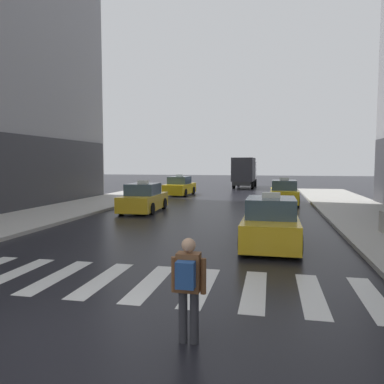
# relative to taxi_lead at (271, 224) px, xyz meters

# --- Properties ---
(ground_plane) EXTENTS (160.00, 160.00, 0.00)m
(ground_plane) POSITION_rel_taxi_lead_xyz_m (-3.33, -7.77, -0.72)
(ground_plane) COLOR black
(crosswalk_markings) EXTENTS (11.30, 2.80, 0.01)m
(crosswalk_markings) POSITION_rel_taxi_lead_xyz_m (-3.33, -4.77, -0.72)
(crosswalk_markings) COLOR silver
(crosswalk_markings) RESTS_ON ground
(taxi_lead) EXTENTS (1.96, 4.55, 1.80)m
(taxi_lead) POSITION_rel_taxi_lead_xyz_m (0.00, 0.00, 0.00)
(taxi_lead) COLOR gold
(taxi_lead) RESTS_ON ground
(taxi_second) EXTENTS (2.05, 4.59, 1.80)m
(taxi_second) POSITION_rel_taxi_lead_xyz_m (-7.18, 7.47, 0.00)
(taxi_second) COLOR gold
(taxi_second) RESTS_ON ground
(taxi_third) EXTENTS (1.97, 4.56, 1.80)m
(taxi_third) POSITION_rel_taxi_lead_xyz_m (0.86, 13.30, 0.00)
(taxi_third) COLOR yellow
(taxi_third) RESTS_ON ground
(taxi_fourth) EXTENTS (2.09, 4.61, 1.80)m
(taxi_fourth) POSITION_rel_taxi_lead_xyz_m (-7.79, 18.63, 0.00)
(taxi_fourth) COLOR yellow
(taxi_fourth) RESTS_ON ground
(box_truck) EXTENTS (2.40, 7.58, 3.35)m
(box_truck) POSITION_rel_taxi_lead_xyz_m (-2.92, 29.10, 1.13)
(box_truck) COLOR #2D2D2D
(box_truck) RESTS_ON ground
(pedestrian_with_backpack) EXTENTS (0.55, 0.43, 1.65)m
(pedestrian_with_backpack) POSITION_rel_taxi_lead_xyz_m (-1.23, -7.46, 0.25)
(pedestrian_with_backpack) COLOR #333338
(pedestrian_with_backpack) RESTS_ON ground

